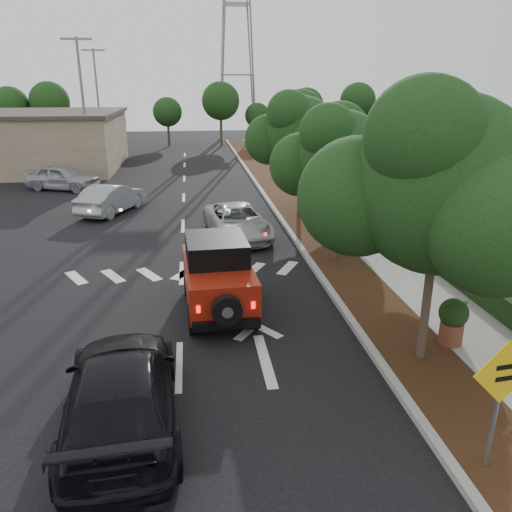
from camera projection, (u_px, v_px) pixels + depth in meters
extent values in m
plane|color=black|center=(179.00, 366.00, 11.49)|extent=(120.00, 120.00, 0.00)
cube|color=#9E9B93|center=(282.00, 221.00, 23.27)|extent=(0.20, 70.00, 0.15)
cube|color=black|center=(303.00, 221.00, 23.40)|extent=(1.80, 70.00, 0.12)
cube|color=gray|center=(342.00, 219.00, 23.63)|extent=(2.00, 70.00, 0.12)
cube|color=black|center=(371.00, 211.00, 23.69)|extent=(0.80, 70.00, 0.80)
cylinder|color=black|center=(189.00, 283.00, 15.22)|extent=(0.32, 0.81, 0.80)
cylinder|color=black|center=(239.00, 279.00, 15.48)|extent=(0.32, 0.81, 0.80)
cylinder|color=black|center=(194.00, 319.00, 12.89)|extent=(0.32, 0.81, 0.80)
cylinder|color=black|center=(253.00, 314.00, 13.15)|extent=(0.32, 0.81, 0.80)
cube|color=maroon|center=(218.00, 280.00, 14.01)|extent=(1.97, 3.77, 1.00)
cube|color=black|center=(216.00, 249.00, 14.02)|extent=(1.75, 2.11, 0.64)
cube|color=maroon|center=(213.00, 265.00, 15.34)|extent=(1.63, 1.11, 0.82)
cube|color=black|center=(227.00, 325.00, 12.37)|extent=(1.71, 0.26, 0.22)
cylinder|color=black|center=(227.00, 311.00, 12.09)|extent=(0.77, 0.26, 0.76)
cube|color=#FF190C|center=(198.00, 309.00, 12.16)|extent=(0.10, 0.04, 0.18)
cube|color=#FF190C|center=(253.00, 305.00, 12.39)|extent=(0.10, 0.04, 0.18)
imported|color=#AFB2B7|center=(238.00, 221.00, 20.93)|extent=(2.88, 5.09, 1.34)
imported|color=black|center=(121.00, 392.00, 9.28)|extent=(2.44, 5.19, 1.46)
imported|color=#929498|center=(112.00, 198.00, 24.85)|extent=(3.16, 4.62, 1.44)
imported|color=#A3A4AA|center=(62.00, 177.00, 30.15)|extent=(4.81, 3.32, 1.52)
cylinder|color=slate|center=(496.00, 410.00, 7.98)|extent=(0.08, 0.08, 2.18)
cube|color=yellow|center=(505.00, 372.00, 7.71)|extent=(1.11, 0.15, 1.11)
cube|color=black|center=(507.00, 367.00, 7.66)|extent=(0.35, 0.05, 0.08)
cube|color=black|center=(504.00, 379.00, 7.73)|extent=(0.31, 0.05, 0.08)
cylinder|color=brown|center=(451.00, 333.00, 12.18)|extent=(0.56, 0.56, 0.56)
sphere|color=black|center=(454.00, 313.00, 12.00)|extent=(0.71, 0.71, 0.71)
imported|color=black|center=(454.00, 310.00, 11.98)|extent=(0.60, 0.52, 0.67)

